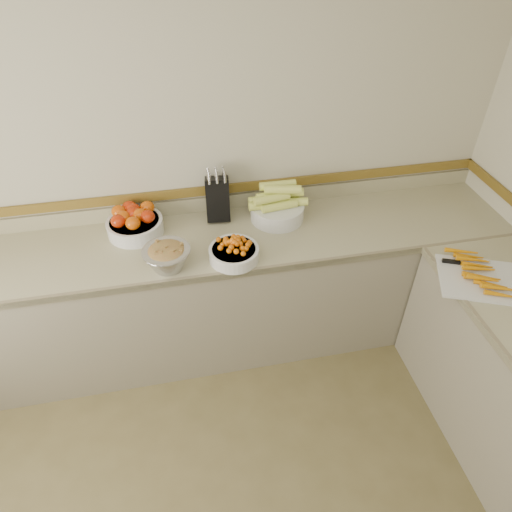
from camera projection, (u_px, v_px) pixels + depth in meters
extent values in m
plane|color=#BBB59A|center=(177.00, 156.00, 2.71)|extent=(4.00, 0.00, 4.00)
cube|color=tan|center=(188.00, 245.00, 2.73)|extent=(4.00, 0.65, 0.04)
cube|color=gray|center=(195.00, 298.00, 3.02)|extent=(4.00, 0.63, 0.86)
cube|color=#796E51|center=(193.00, 280.00, 2.49)|extent=(4.00, 0.02, 0.04)
cube|color=tan|center=(183.00, 207.00, 2.92)|extent=(4.00, 0.02, 0.10)
cube|color=brown|center=(181.00, 193.00, 2.85)|extent=(4.00, 0.02, 0.06)
cube|color=black|center=(218.00, 199.00, 2.83)|extent=(0.16, 0.19, 0.29)
cylinder|color=silver|center=(209.00, 178.00, 2.69)|extent=(0.02, 0.04, 0.07)
cylinder|color=silver|center=(217.00, 178.00, 2.70)|extent=(0.02, 0.04, 0.07)
cylinder|color=silver|center=(225.00, 177.00, 2.71)|extent=(0.02, 0.04, 0.07)
cylinder|color=silver|center=(209.00, 176.00, 2.72)|extent=(0.02, 0.04, 0.07)
cylinder|color=silver|center=(216.00, 175.00, 2.72)|extent=(0.02, 0.04, 0.07)
cylinder|color=silver|center=(224.00, 174.00, 2.73)|extent=(0.02, 0.04, 0.07)
cylinder|color=silver|center=(208.00, 174.00, 2.74)|extent=(0.02, 0.04, 0.07)
cylinder|color=silver|center=(216.00, 173.00, 2.74)|extent=(0.02, 0.04, 0.07)
cylinder|color=silver|center=(223.00, 172.00, 2.75)|extent=(0.02, 0.04, 0.07)
cylinder|color=silver|center=(135.00, 226.00, 2.76)|extent=(0.34, 0.34, 0.09)
torus|color=silver|center=(134.00, 221.00, 2.74)|extent=(0.34, 0.34, 0.01)
cylinder|color=white|center=(134.00, 221.00, 2.74)|extent=(0.30, 0.30, 0.01)
ellipsoid|color=#AF2407|center=(118.00, 221.00, 2.66)|extent=(0.09, 0.09, 0.08)
ellipsoid|color=#BF4907|center=(133.00, 223.00, 2.65)|extent=(0.09, 0.09, 0.08)
ellipsoid|color=#AF2407|center=(147.00, 217.00, 2.70)|extent=(0.09, 0.09, 0.08)
ellipsoid|color=#BF4907|center=(119.00, 211.00, 2.74)|extent=(0.09, 0.09, 0.08)
ellipsoid|color=#AF2407|center=(133.00, 214.00, 2.72)|extent=(0.09, 0.09, 0.08)
ellipsoid|color=#BF4907|center=(147.00, 207.00, 2.77)|extent=(0.09, 0.09, 0.08)
ellipsoid|color=#AF2407|center=(129.00, 207.00, 2.77)|extent=(0.09, 0.09, 0.08)
ellipsoid|color=#BF4907|center=(140.00, 215.00, 2.71)|extent=(0.09, 0.09, 0.08)
ellipsoid|color=#AF2407|center=(133.00, 210.00, 2.75)|extent=(0.09, 0.09, 0.08)
ellipsoid|color=#BF4907|center=(123.00, 217.00, 2.69)|extent=(0.09, 0.09, 0.08)
cylinder|color=silver|center=(234.00, 254.00, 2.57)|extent=(0.28, 0.28, 0.07)
torus|color=silver|center=(234.00, 249.00, 2.56)|extent=(0.29, 0.29, 0.01)
cylinder|color=white|center=(234.00, 249.00, 2.56)|extent=(0.25, 0.25, 0.01)
sphere|color=#C65807|center=(229.00, 251.00, 2.48)|extent=(0.03, 0.03, 0.03)
sphere|color=#C65807|center=(231.00, 248.00, 2.49)|extent=(0.03, 0.03, 0.03)
sphere|color=#C65807|center=(233.00, 252.00, 2.48)|extent=(0.03, 0.03, 0.03)
sphere|color=#C65807|center=(229.00, 254.00, 2.47)|extent=(0.03, 0.03, 0.03)
sphere|color=#C65807|center=(237.00, 240.00, 2.53)|extent=(0.03, 0.03, 0.03)
sphere|color=#C65807|center=(244.00, 242.00, 2.53)|extent=(0.03, 0.03, 0.03)
sphere|color=#C65807|center=(218.00, 244.00, 2.54)|extent=(0.03, 0.03, 0.03)
sphere|color=#C65807|center=(244.00, 237.00, 2.59)|extent=(0.03, 0.03, 0.03)
sphere|color=#C65807|center=(235.00, 239.00, 2.56)|extent=(0.03, 0.03, 0.03)
sphere|color=#C65807|center=(233.00, 236.00, 2.60)|extent=(0.03, 0.03, 0.03)
sphere|color=#C65807|center=(231.00, 257.00, 2.46)|extent=(0.03, 0.03, 0.03)
sphere|color=#C65807|center=(229.00, 255.00, 2.47)|extent=(0.03, 0.03, 0.03)
sphere|color=#C65807|center=(246.00, 249.00, 2.50)|extent=(0.03, 0.03, 0.03)
sphere|color=#C65807|center=(219.00, 251.00, 2.50)|extent=(0.03, 0.03, 0.03)
sphere|color=#C65807|center=(241.00, 238.00, 2.56)|extent=(0.03, 0.03, 0.03)
sphere|color=#C65807|center=(237.00, 256.00, 2.46)|extent=(0.03, 0.03, 0.03)
sphere|color=#C65807|center=(233.00, 239.00, 2.51)|extent=(0.03, 0.03, 0.03)
sphere|color=#C65807|center=(225.00, 241.00, 2.54)|extent=(0.03, 0.03, 0.03)
sphere|color=#C65807|center=(244.00, 237.00, 2.60)|extent=(0.03, 0.03, 0.03)
sphere|color=#C65807|center=(221.00, 253.00, 2.49)|extent=(0.03, 0.03, 0.03)
sphere|color=#C65807|center=(239.00, 241.00, 2.53)|extent=(0.03, 0.03, 0.03)
sphere|color=#C65807|center=(248.00, 241.00, 2.56)|extent=(0.03, 0.03, 0.03)
sphere|color=#C65807|center=(232.00, 249.00, 2.48)|extent=(0.03, 0.03, 0.03)
sphere|color=#C65807|center=(220.00, 243.00, 2.54)|extent=(0.03, 0.03, 0.03)
sphere|color=#C65807|center=(229.00, 242.00, 2.52)|extent=(0.03, 0.03, 0.03)
sphere|color=#C65807|center=(225.00, 237.00, 2.60)|extent=(0.03, 0.03, 0.03)
sphere|color=#C65807|center=(232.00, 239.00, 2.51)|extent=(0.03, 0.03, 0.03)
sphere|color=#C65807|center=(231.00, 242.00, 2.50)|extent=(0.03, 0.03, 0.03)
sphere|color=#C65807|center=(243.00, 254.00, 2.48)|extent=(0.03, 0.03, 0.03)
sphere|color=#C65807|center=(231.00, 241.00, 2.52)|extent=(0.03, 0.03, 0.03)
sphere|color=#C65807|center=(248.00, 243.00, 2.54)|extent=(0.03, 0.03, 0.03)
sphere|color=#C65807|center=(240.00, 238.00, 2.55)|extent=(0.03, 0.03, 0.03)
sphere|color=#C65807|center=(235.00, 240.00, 2.53)|extent=(0.03, 0.03, 0.03)
sphere|color=#C65807|center=(236.00, 243.00, 2.50)|extent=(0.03, 0.03, 0.03)
sphere|color=#C65807|center=(239.00, 243.00, 2.51)|extent=(0.03, 0.03, 0.03)
sphere|color=#C65807|center=(233.00, 239.00, 2.51)|extent=(0.03, 0.03, 0.03)
sphere|color=#C65807|center=(240.00, 244.00, 2.51)|extent=(0.03, 0.03, 0.03)
sphere|color=#C65807|center=(223.00, 244.00, 2.53)|extent=(0.03, 0.03, 0.03)
sphere|color=#C65807|center=(237.00, 246.00, 2.49)|extent=(0.03, 0.03, 0.03)
cylinder|color=silver|center=(277.00, 212.00, 2.88)|extent=(0.34, 0.34, 0.10)
torus|color=silver|center=(277.00, 206.00, 2.85)|extent=(0.34, 0.34, 0.01)
cylinder|color=#C9D257|center=(267.00, 205.00, 2.80)|extent=(0.22, 0.05, 0.05)
cylinder|color=#C9D257|center=(279.00, 206.00, 2.79)|extent=(0.23, 0.08, 0.05)
cylinder|color=#C9D257|center=(290.00, 202.00, 2.83)|extent=(0.23, 0.09, 0.05)
cylinder|color=#C9D257|center=(266.00, 199.00, 2.85)|extent=(0.23, 0.06, 0.05)
cylinder|color=#C9D257|center=(282.00, 196.00, 2.88)|extent=(0.23, 0.10, 0.05)
cylinder|color=#C9D257|center=(274.00, 195.00, 2.79)|extent=(0.23, 0.07, 0.05)
cylinder|color=#C9D257|center=(285.00, 193.00, 2.81)|extent=(0.23, 0.08, 0.05)
cylinder|color=#C9D257|center=(278.00, 185.00, 2.79)|extent=(0.23, 0.05, 0.05)
cylinder|color=#C9D257|center=(272.00, 198.00, 2.76)|extent=(0.23, 0.09, 0.05)
cylinder|color=#C9D257|center=(283.00, 189.00, 2.75)|extent=(0.23, 0.09, 0.05)
cylinder|color=#B2B2BA|center=(167.00, 259.00, 2.50)|extent=(0.26, 0.26, 0.12)
torus|color=#B2B2BA|center=(166.00, 251.00, 2.47)|extent=(0.27, 0.27, 0.01)
ellipsoid|color=#A31912|center=(166.00, 252.00, 2.47)|extent=(0.22, 0.22, 0.07)
cube|color=#A31912|center=(157.00, 241.00, 2.51)|extent=(0.03, 0.03, 0.02)
cube|color=#6CA851|center=(166.00, 247.00, 2.45)|extent=(0.02, 0.02, 0.02)
cube|color=#A31912|center=(161.00, 252.00, 2.43)|extent=(0.02, 0.02, 0.02)
cube|color=#6CA851|center=(156.00, 254.00, 2.42)|extent=(0.02, 0.02, 0.02)
cube|color=#A31912|center=(181.00, 251.00, 2.45)|extent=(0.02, 0.02, 0.02)
cube|color=#6CA851|center=(163.00, 250.00, 2.46)|extent=(0.02, 0.02, 0.02)
cube|color=#A31912|center=(161.00, 248.00, 2.46)|extent=(0.02, 0.02, 0.02)
cube|color=#6CA851|center=(174.00, 251.00, 2.43)|extent=(0.02, 0.02, 0.02)
cube|color=#A31912|center=(157.00, 251.00, 2.43)|extent=(0.02, 0.02, 0.02)
cube|color=#6CA851|center=(163.00, 245.00, 2.49)|extent=(0.03, 0.03, 0.02)
cube|color=#A31912|center=(182.00, 244.00, 2.49)|extent=(0.02, 0.02, 0.02)
cube|color=#6CA851|center=(172.00, 251.00, 2.43)|extent=(0.02, 0.02, 0.02)
cube|color=#A31912|center=(164.00, 254.00, 2.43)|extent=(0.03, 0.03, 0.02)
cube|color=#6CA851|center=(169.00, 246.00, 2.47)|extent=(0.02, 0.02, 0.02)
cube|color=silver|center=(482.00, 280.00, 2.45)|extent=(0.54, 0.49, 0.01)
cone|color=#C67707|center=(498.00, 295.00, 2.33)|extent=(0.17, 0.09, 0.03)
cone|color=#C67707|center=(497.00, 288.00, 2.34)|extent=(0.17, 0.09, 0.03)
cone|color=#C67707|center=(492.00, 288.00, 2.37)|extent=(0.17, 0.09, 0.03)
cone|color=#C67707|center=(490.00, 285.00, 2.39)|extent=(0.17, 0.09, 0.03)
cone|color=#C67707|center=(488.00, 278.00, 2.40)|extent=(0.17, 0.09, 0.03)
cone|color=#C67707|center=(484.00, 278.00, 2.43)|extent=(0.17, 0.09, 0.03)
cone|color=#C67707|center=(481.00, 275.00, 2.45)|extent=(0.17, 0.09, 0.03)
cone|color=#C67707|center=(480.00, 269.00, 2.46)|extent=(0.17, 0.09, 0.03)
cone|color=#C67707|center=(476.00, 269.00, 2.49)|extent=(0.17, 0.09, 0.03)
cone|color=#C67707|center=(473.00, 266.00, 2.51)|extent=(0.17, 0.09, 0.03)
cone|color=#C67707|center=(472.00, 259.00, 2.51)|extent=(0.17, 0.09, 0.03)
cone|color=#C67707|center=(468.00, 260.00, 2.55)|extent=(0.17, 0.09, 0.03)
cone|color=#C67707|center=(465.00, 257.00, 2.57)|extent=(0.17, 0.09, 0.03)
cone|color=#C67707|center=(464.00, 251.00, 2.57)|extent=(0.17, 0.09, 0.03)
cube|color=silver|center=(473.00, 259.00, 2.57)|extent=(0.18, 0.10, 0.00)
cube|color=black|center=(451.00, 261.00, 2.54)|extent=(0.10, 0.06, 0.02)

